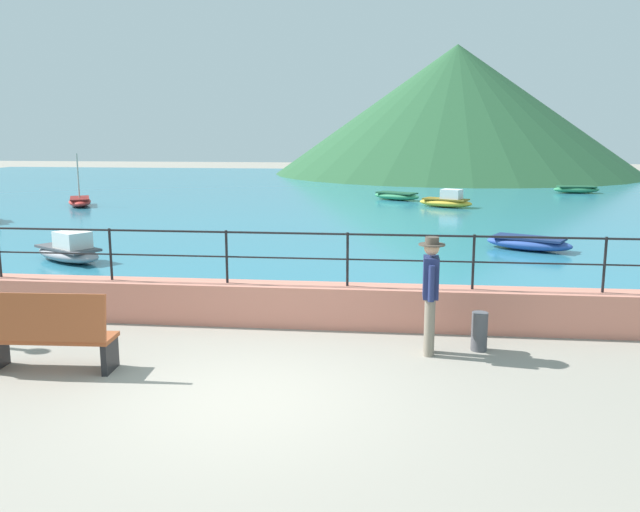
{
  "coord_description": "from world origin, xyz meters",
  "views": [
    {
      "loc": [
        1.77,
        -7.56,
        3.25
      ],
      "look_at": [
        0.51,
        3.7,
        1.1
      ],
      "focal_mm": 37.3,
      "sensor_mm": 36.0,
      "label": 1
    }
  ],
  "objects_px": {
    "boat_1": "(80,201)",
    "boat_4": "(576,189)",
    "boat_0": "(69,251)",
    "boat_2": "(529,243)",
    "person_walking": "(430,289)",
    "boat_3": "(447,201)",
    "bollard": "(479,331)",
    "bench_main": "(49,333)",
    "boat_5": "(397,196)"
  },
  "relations": [
    {
      "from": "bollard",
      "to": "boat_0",
      "type": "xyz_separation_m",
      "value": [
        -9.26,
        5.58,
        0.03
      ]
    },
    {
      "from": "boat_3",
      "to": "boat_2",
      "type": "bearing_deg",
      "value": -81.81
    },
    {
      "from": "boat_1",
      "to": "boat_4",
      "type": "distance_m",
      "value": 24.18
    },
    {
      "from": "bench_main",
      "to": "boat_4",
      "type": "relative_size",
      "value": 0.74
    },
    {
      "from": "boat_2",
      "to": "bench_main",
      "type": "bearing_deg",
      "value": -129.39
    },
    {
      "from": "boat_1",
      "to": "boat_3",
      "type": "xyz_separation_m",
      "value": [
        15.55,
        1.3,
        0.06
      ]
    },
    {
      "from": "bollard",
      "to": "boat_4",
      "type": "relative_size",
      "value": 0.25
    },
    {
      "from": "bollard",
      "to": "boat_2",
      "type": "xyz_separation_m",
      "value": [
        2.33,
        8.46,
        -0.04
      ]
    },
    {
      "from": "bollard",
      "to": "boat_4",
      "type": "bearing_deg",
      "value": 72.71
    },
    {
      "from": "boat_4",
      "to": "boat_2",
      "type": "bearing_deg",
      "value": -108.2
    },
    {
      "from": "boat_0",
      "to": "boat_2",
      "type": "xyz_separation_m",
      "value": [
        11.59,
        2.89,
        -0.07
      ]
    },
    {
      "from": "person_walking",
      "to": "boat_2",
      "type": "bearing_deg",
      "value": 70.49
    },
    {
      "from": "person_walking",
      "to": "boat_0",
      "type": "xyz_separation_m",
      "value": [
        -8.51,
        5.83,
        -0.65
      ]
    },
    {
      "from": "bollard",
      "to": "boat_5",
      "type": "xyz_separation_m",
      "value": [
        -1.2,
        21.2,
        -0.04
      ]
    },
    {
      "from": "person_walking",
      "to": "boat_2",
      "type": "height_order",
      "value": "person_walking"
    },
    {
      "from": "boat_1",
      "to": "boat_5",
      "type": "bearing_deg",
      "value": 16.51
    },
    {
      "from": "boat_2",
      "to": "bollard",
      "type": "bearing_deg",
      "value": -105.4
    },
    {
      "from": "boat_0",
      "to": "boat_4",
      "type": "distance_m",
      "value": 26.49
    },
    {
      "from": "boat_3",
      "to": "bollard",
      "type": "bearing_deg",
      "value": -92.74
    },
    {
      "from": "boat_4",
      "to": "boat_3",
      "type": "bearing_deg",
      "value": -134.78
    },
    {
      "from": "bollard",
      "to": "boat_1",
      "type": "xyz_separation_m",
      "value": [
        -14.66,
        17.21,
        -0.03
      ]
    },
    {
      "from": "boat_4",
      "to": "bollard",
      "type": "bearing_deg",
      "value": -107.29
    },
    {
      "from": "boat_1",
      "to": "boat_4",
      "type": "height_order",
      "value": "boat_1"
    },
    {
      "from": "boat_0",
      "to": "boat_4",
      "type": "relative_size",
      "value": 1.04
    },
    {
      "from": "person_walking",
      "to": "boat_4",
      "type": "bearing_deg",
      "value": 71.36
    },
    {
      "from": "boat_0",
      "to": "boat_2",
      "type": "relative_size",
      "value": 0.98
    },
    {
      "from": "bench_main",
      "to": "boat_5",
      "type": "relative_size",
      "value": 0.71
    },
    {
      "from": "bench_main",
      "to": "bollard",
      "type": "bearing_deg",
      "value": 14.95
    },
    {
      "from": "bench_main",
      "to": "boat_1",
      "type": "distance_m",
      "value": 20.73
    },
    {
      "from": "boat_3",
      "to": "boat_0",
      "type": "bearing_deg",
      "value": -128.11
    },
    {
      "from": "boat_5",
      "to": "boat_1",
      "type": "bearing_deg",
      "value": -163.49
    },
    {
      "from": "boat_3",
      "to": "boat_5",
      "type": "xyz_separation_m",
      "value": [
        -2.09,
        2.69,
        -0.07
      ]
    },
    {
      "from": "boat_0",
      "to": "boat_5",
      "type": "relative_size",
      "value": 0.99
    },
    {
      "from": "boat_1",
      "to": "boat_2",
      "type": "distance_m",
      "value": 19.11
    },
    {
      "from": "bollard",
      "to": "bench_main",
      "type": "bearing_deg",
      "value": -165.05
    },
    {
      "from": "boat_2",
      "to": "boat_4",
      "type": "bearing_deg",
      "value": 71.8
    },
    {
      "from": "boat_2",
      "to": "boat_0",
      "type": "bearing_deg",
      "value": -166.02
    },
    {
      "from": "boat_1",
      "to": "boat_4",
      "type": "xyz_separation_m",
      "value": [
        22.65,
        8.47,
        -0.01
      ]
    },
    {
      "from": "boat_3",
      "to": "boat_4",
      "type": "xyz_separation_m",
      "value": [
        7.11,
        7.16,
        -0.07
      ]
    },
    {
      "from": "bench_main",
      "to": "boat_0",
      "type": "relative_size",
      "value": 0.71
    },
    {
      "from": "boat_0",
      "to": "boat_4",
      "type": "xyz_separation_m",
      "value": [
        17.25,
        20.1,
        -0.07
      ]
    },
    {
      "from": "boat_3",
      "to": "boat_5",
      "type": "distance_m",
      "value": 3.4
    },
    {
      "from": "boat_0",
      "to": "boat_2",
      "type": "height_order",
      "value": "boat_0"
    },
    {
      "from": "boat_1",
      "to": "boat_2",
      "type": "relative_size",
      "value": 1.0
    },
    {
      "from": "bollard",
      "to": "boat_5",
      "type": "relative_size",
      "value": 0.24
    },
    {
      "from": "person_walking",
      "to": "boat_4",
      "type": "distance_m",
      "value": 27.37
    },
    {
      "from": "person_walking",
      "to": "boat_4",
      "type": "relative_size",
      "value": 0.75
    },
    {
      "from": "person_walking",
      "to": "boat_0",
      "type": "height_order",
      "value": "person_walking"
    },
    {
      "from": "person_walking",
      "to": "boat_0",
      "type": "relative_size",
      "value": 0.72
    },
    {
      "from": "boat_0",
      "to": "boat_1",
      "type": "relative_size",
      "value": 0.98
    }
  ]
}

